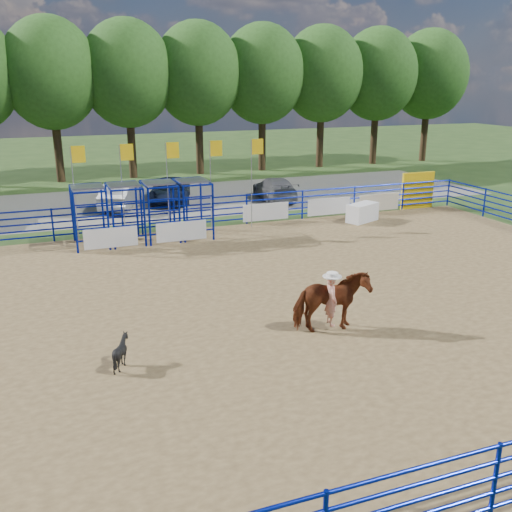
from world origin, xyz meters
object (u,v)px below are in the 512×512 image
Objects in this scene: calf at (121,352)px; car_c at (170,190)px; car_b at (120,195)px; car_d at (275,189)px; announcer_table at (362,212)px; horse_and_rider at (331,300)px.

calf is 0.17× the size of car_c.
car_b is 0.96× the size of car_d.
calf is (-13.42, -11.10, -0.05)m from announcer_table.
horse_and_rider is 0.57× the size of car_b.
car_c is (2.98, 0.83, -0.04)m from car_b.
car_b reaches higher than car_c.
announcer_table is 11.42m from car_c.
horse_and_rider is 3.05× the size of calf.
car_d is at bearing -52.38° from calf.
announcer_table is 13.17m from car_b.
announcer_table is at bearing 55.50° from horse_and_rider.
car_b is (-3.31, 18.43, -0.25)m from horse_and_rider.
car_c is 1.07× the size of car_d.
horse_and_rider is 18.73m from car_b.
car_c reaches higher than calf.
car_c is at bearing -9.17° from car_d.
car_c is at bearing 133.91° from announcer_table.
car_b is at bearing 100.18° from horse_and_rider.
announcer_table is at bearing 113.14° from car_d.
car_b is at bearing -27.35° from calf.
announcer_table is 0.69× the size of horse_and_rider.
car_b reaches higher than announcer_table.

